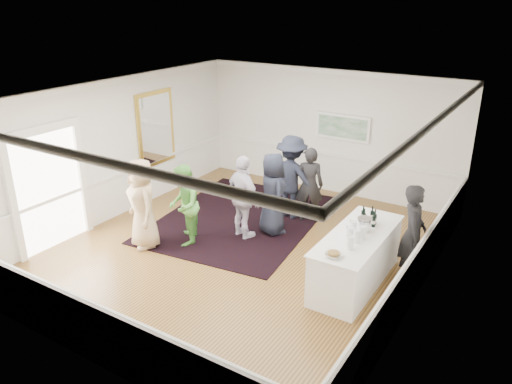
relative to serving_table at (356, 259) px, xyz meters
The scene contains 23 objects.
floor 2.47m from the serving_table, behind, with size 8.00×8.00×0.00m, color olive.
ceiling 3.63m from the serving_table, behind, with size 7.00×8.00×0.02m, color white.
wall_left 6.02m from the serving_table, behind, with size 0.02×8.00×3.20m, color white.
wall_right 1.55m from the serving_table, ahead, with size 0.02×8.00×3.20m, color white.
wall_back 4.81m from the serving_table, 121.16° to the left, with size 7.00×0.02×3.20m, color white.
wall_front 4.80m from the serving_table, 121.19° to the right, with size 7.00×0.02×3.20m, color white.
wainscoting 2.42m from the serving_table, behind, with size 7.00×8.00×1.00m, color white, non-canonical shape.
mirror 6.15m from the serving_table, 167.50° to the left, with size 0.05×1.25×1.85m.
doorway 6.23m from the serving_table, 162.07° to the right, with size 0.10×1.78×2.56m.
landscape_painting 4.62m from the serving_table, 117.10° to the left, with size 1.44×0.06×0.66m.
area_rug 3.55m from the serving_table, 160.15° to the left, with size 3.36×4.41×0.02m, color black.
serving_table is the anchor object (origin of this frame).
bartender 1.10m from the serving_table, 39.41° to the left, with size 0.68×0.44×1.85m, color black.
guest_tan 4.38m from the serving_table, 167.47° to the right, with size 0.92×0.60×1.89m, color tan.
guest_green 3.67m from the serving_table, behind, with size 0.83×0.65×1.72m, color #5AAD45.
guest_lilac 2.81m from the serving_table, behind, with size 1.07×0.45×1.83m, color silver.
guest_dark_a 3.11m from the serving_table, 140.73° to the left, with size 1.27×0.73×1.97m, color black.
guest_dark_b 2.78m from the serving_table, 134.58° to the left, with size 0.65×0.42×1.77m, color black.
guest_navy 2.57m from the serving_table, 156.64° to the left, with size 0.89×0.58×1.81m, color black.
wine_bottles 0.84m from the serving_table, 90.40° to the left, with size 0.33×0.30×0.31m.
juice_pitchers 0.66m from the serving_table, 85.62° to the right, with size 0.32×0.68×0.24m.
ice_bucket 0.63m from the serving_table, 80.65° to the left, with size 0.26×0.26×0.24m, color silver.
nut_bowl 1.10m from the serving_table, 92.82° to the right, with size 0.28×0.28×0.08m.
Camera 1 is at (5.06, -7.62, 4.92)m, focal length 35.00 mm.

